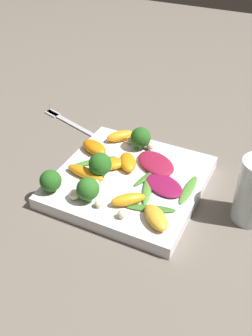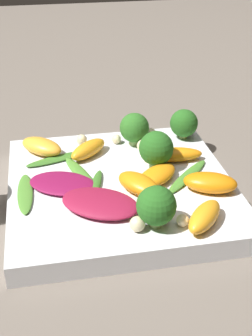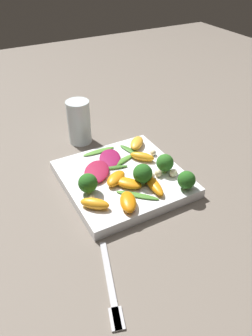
# 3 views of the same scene
# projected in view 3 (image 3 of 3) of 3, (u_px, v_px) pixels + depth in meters

# --- Properties ---
(ground_plane) EXTENTS (2.40, 2.40, 0.00)m
(ground_plane) POSITION_uv_depth(u_px,v_px,m) (123.00, 183.00, 0.76)
(ground_plane) COLOR #6B6056
(plate) EXTENTS (0.26, 0.26, 0.02)m
(plate) POSITION_uv_depth(u_px,v_px,m) (123.00, 179.00, 0.75)
(plate) COLOR white
(plate) RESTS_ON ground_plane
(drinking_glass) EXTENTS (0.06, 0.06, 0.12)m
(drinking_glass) POSITION_uv_depth(u_px,v_px,m) (79.00, 122.00, 0.87)
(drinking_glass) COLOR silver
(drinking_glass) RESTS_ON ground_plane
(fork) EXTENTS (0.07, 0.17, 0.01)m
(fork) POSITION_uv_depth(u_px,v_px,m) (112.00, 291.00, 0.53)
(fork) COLOR #B2B2B7
(fork) RESTS_ON ground_plane
(radicchio_leaf_0) EXTENTS (0.09, 0.10, 0.01)m
(radicchio_leaf_0) POSITION_uv_depth(u_px,v_px,m) (97.00, 171.00, 0.74)
(radicchio_leaf_0) COLOR maroon
(radicchio_leaf_0) RESTS_ON plate
(radicchio_leaf_1) EXTENTS (0.08, 0.09, 0.01)m
(radicchio_leaf_1) POSITION_uv_depth(u_px,v_px,m) (110.00, 158.00, 0.79)
(radicchio_leaf_1) COLOR maroon
(radicchio_leaf_1) RESTS_ON plate
(orange_segment_0) EXTENTS (0.07, 0.06, 0.02)m
(orange_segment_0) POSITION_uv_depth(u_px,v_px,m) (116.00, 178.00, 0.72)
(orange_segment_0) COLOR orange
(orange_segment_0) RESTS_ON plate
(orange_segment_1) EXTENTS (0.06, 0.06, 0.02)m
(orange_segment_1) POSITION_uv_depth(u_px,v_px,m) (142.00, 157.00, 0.79)
(orange_segment_1) COLOR orange
(orange_segment_1) RESTS_ON plate
(orange_segment_2) EXTENTS (0.03, 0.08, 0.02)m
(orange_segment_2) POSITION_uv_depth(u_px,v_px,m) (154.00, 185.00, 0.70)
(orange_segment_2) COLOR orange
(orange_segment_2) RESTS_ON plate
(orange_segment_3) EXTENTS (0.06, 0.07, 0.02)m
(orange_segment_3) POSITION_uv_depth(u_px,v_px,m) (137.00, 143.00, 0.84)
(orange_segment_3) COLOR #FCAD33
(orange_segment_3) RESTS_ON plate
(orange_segment_4) EXTENTS (0.05, 0.07, 0.02)m
(orange_segment_4) POSITION_uv_depth(u_px,v_px,m) (128.00, 202.00, 0.66)
(orange_segment_4) COLOR orange
(orange_segment_4) RESTS_ON plate
(orange_segment_5) EXTENTS (0.06, 0.06, 0.02)m
(orange_segment_5) POSITION_uv_depth(u_px,v_px,m) (95.00, 204.00, 0.65)
(orange_segment_5) COLOR orange
(orange_segment_5) RESTS_ON plate
(orange_segment_6) EXTENTS (0.06, 0.07, 0.02)m
(orange_segment_6) POSITION_uv_depth(u_px,v_px,m) (128.00, 183.00, 0.71)
(orange_segment_6) COLOR orange
(orange_segment_6) RESTS_ON plate
(broccoli_floret_0) EXTENTS (0.04, 0.04, 0.05)m
(broccoli_floret_0) POSITION_uv_depth(u_px,v_px,m) (165.00, 163.00, 0.74)
(broccoli_floret_0) COLOR #84AD5B
(broccoli_floret_0) RESTS_ON plate
(broccoli_floret_1) EXTENTS (0.04, 0.04, 0.05)m
(broccoli_floret_1) POSITION_uv_depth(u_px,v_px,m) (88.00, 183.00, 0.68)
(broccoli_floret_1) COLOR #7A9E51
(broccoli_floret_1) RESTS_ON plate
(broccoli_floret_2) EXTENTS (0.04, 0.04, 0.05)m
(broccoli_floret_2) POSITION_uv_depth(u_px,v_px,m) (143.00, 174.00, 0.70)
(broccoli_floret_2) COLOR #7A9E51
(broccoli_floret_2) RESTS_ON plate
(broccoli_floret_3) EXTENTS (0.04, 0.04, 0.04)m
(broccoli_floret_3) POSITION_uv_depth(u_px,v_px,m) (186.00, 180.00, 0.69)
(broccoli_floret_3) COLOR #7A9E51
(broccoli_floret_3) RESTS_ON plate
(arugula_sprig_0) EXTENTS (0.09, 0.04, 0.01)m
(arugula_sprig_0) POSITION_uv_depth(u_px,v_px,m) (122.00, 161.00, 0.78)
(arugula_sprig_0) COLOR #518E33
(arugula_sprig_0) RESTS_ON plate
(arugula_sprig_1) EXTENTS (0.07, 0.03, 0.01)m
(arugula_sprig_1) POSITION_uv_depth(u_px,v_px,m) (112.00, 168.00, 0.76)
(arugula_sprig_1) COLOR #3D7528
(arugula_sprig_1) RESTS_ON plate
(arugula_sprig_2) EXTENTS (0.04, 0.09, 0.00)m
(arugula_sprig_2) POSITION_uv_depth(u_px,v_px,m) (133.00, 152.00, 0.82)
(arugula_sprig_2) COLOR #3D7528
(arugula_sprig_2) RESTS_ON plate
(arugula_sprig_3) EXTENTS (0.08, 0.08, 0.00)m
(arugula_sprig_3) POSITION_uv_depth(u_px,v_px,m) (137.00, 195.00, 0.68)
(arugula_sprig_3) COLOR #47842D
(arugula_sprig_3) RESTS_ON plate
(arugula_sprig_4) EXTENTS (0.08, 0.02, 0.00)m
(arugula_sprig_4) POSITION_uv_depth(u_px,v_px,m) (99.00, 151.00, 0.82)
(arugula_sprig_4) COLOR #518E33
(arugula_sprig_4) RESTS_ON plate
(macadamia_nut_0) EXTENTS (0.01, 0.01, 0.01)m
(macadamia_nut_0) POSITION_uv_depth(u_px,v_px,m) (162.00, 163.00, 0.77)
(macadamia_nut_0) COLOR beige
(macadamia_nut_0) RESTS_ON plate
(macadamia_nut_1) EXTENTS (0.02, 0.02, 0.02)m
(macadamia_nut_1) POSITION_uv_depth(u_px,v_px,m) (83.00, 184.00, 0.70)
(macadamia_nut_1) COLOR beige
(macadamia_nut_1) RESTS_ON plate
(macadamia_nut_2) EXTENTS (0.01, 0.01, 0.01)m
(macadamia_nut_2) POSITION_uv_depth(u_px,v_px,m) (92.00, 198.00, 0.67)
(macadamia_nut_2) COLOR beige
(macadamia_nut_2) RESTS_ON plate
(macadamia_nut_3) EXTENTS (0.01, 0.01, 0.01)m
(macadamia_nut_3) POSITION_uv_depth(u_px,v_px,m) (152.00, 176.00, 0.73)
(macadamia_nut_3) COLOR beige
(macadamia_nut_3) RESTS_ON plate
(macadamia_nut_4) EXTENTS (0.02, 0.02, 0.02)m
(macadamia_nut_4) POSITION_uv_depth(u_px,v_px,m) (173.00, 173.00, 0.74)
(macadamia_nut_4) COLOR beige
(macadamia_nut_4) RESTS_ON plate
(macadamia_nut_5) EXTENTS (0.02, 0.02, 0.02)m
(macadamia_nut_5) POSITION_uv_depth(u_px,v_px,m) (158.00, 173.00, 0.74)
(macadamia_nut_5) COLOR beige
(macadamia_nut_5) RESTS_ON plate
(macadamia_nut_6) EXTENTS (0.01, 0.01, 0.01)m
(macadamia_nut_6) POSITION_uv_depth(u_px,v_px,m) (153.00, 153.00, 0.81)
(macadamia_nut_6) COLOR beige
(macadamia_nut_6) RESTS_ON plate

